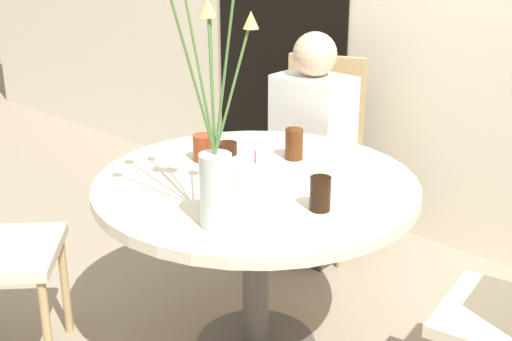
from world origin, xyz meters
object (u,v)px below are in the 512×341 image
Objects in this scene: flower_vase at (215,145)px; person_woman at (312,155)px; drink_glass_0 at (203,148)px; drink_glass_2 at (228,156)px; drink_glass_3 at (294,144)px; drink_glass_1 at (320,194)px; chair_near_front at (320,141)px; side_plate at (247,144)px; birthday_cake at (255,174)px.

flower_vase is 0.73× the size of person_woman.
drink_glass_0 is 0.78m from person_woman.
drink_glass_2 is 0.28m from drink_glass_3.
person_woman is at bearing 92.73° from drink_glass_0.
drink_glass_2 is (-0.30, 0.37, -0.21)m from flower_vase.
drink_glass_1 is (0.61, -0.08, 0.01)m from drink_glass_0.
drink_glass_2 is at bearing -113.82° from drink_glass_3.
drink_glass_2 is at bearing 171.86° from drink_glass_1.
chair_near_front is at bearing 96.25° from drink_glass_0.
flower_vase is at bearing -67.14° from person_woman.
drink_glass_3 reaches higher than drink_glass_1.
side_plate is 1.62× the size of drink_glass_1.
drink_glass_0 is at bearing -87.27° from person_woman.
chair_near_front is 0.77m from drink_glass_3.
drink_glass_2 is (-0.18, 0.05, 0.01)m from birthday_cake.
drink_glass_1 is at bearing -27.88° from side_plate.
flower_vase reaches higher than person_woman.
drink_glass_2 reaches higher than side_plate.
birthday_cake reaches higher than drink_glass_3.
drink_glass_0 is at bearing -92.04° from side_plate.
person_woman is (-0.64, 0.82, -0.25)m from drink_glass_1.
flower_vase is 7.07× the size of drink_glass_1.
birthday_cake is 0.18m from drink_glass_2.
birthday_cake is 0.32m from drink_glass_0.
drink_glass_1 is (0.60, -0.32, 0.05)m from side_plate.
flower_vase reaches higher than drink_glass_2.
drink_glass_3 is (0.24, 0.00, 0.05)m from side_plate.
flower_vase is 7.58× the size of drink_glass_2.
side_plate is (-0.31, 0.30, -0.04)m from birthday_cake.
chair_near_front is at bearing 112.94° from person_woman.
flower_vase is at bearing -50.73° from drink_glass_2.
chair_near_front is 1.22m from drink_glass_1.
chair_near_front is at bearing 112.86° from flower_vase.
birthday_cake is 1.94× the size of drink_glass_2.
person_woman is at bearing 102.91° from drink_glass_2.
side_plate is 0.29m from drink_glass_2.
person_woman reaches higher than drink_glass_3.
side_plate is 0.68m from drink_glass_1.
birthday_cake reaches higher than drink_glass_2.
person_woman reaches higher than drink_glass_0.
drink_glass_3 is at bearing 106.91° from flower_vase.
chair_near_front is at bearing 104.61° from drink_glass_2.
drink_glass_0 is at bearing 139.23° from flower_vase.
drink_glass_0 is 0.90× the size of drink_glass_1.
person_woman is at bearing 128.10° from drink_glass_1.
person_woman is (-0.35, 0.80, -0.23)m from birthday_cake.
side_plate is 0.54m from person_woman.
drink_glass_3 is 0.11× the size of person_woman.
drink_glass_1 is 0.10× the size of person_woman.
side_plate is at bearing 117.26° from drink_glass_2.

